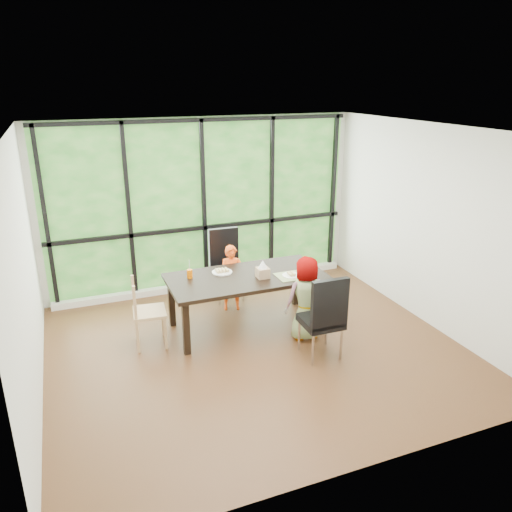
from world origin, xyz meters
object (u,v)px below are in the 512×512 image
Objects in this scene: tissue_box at (263,273)px; orange_cup at (190,274)px; chair_window_leather at (227,266)px; plate_near at (291,275)px; chair_interior_leather at (321,315)px; chair_end_beech at (149,312)px; green_cup at (312,270)px; plate_far at (222,272)px; child_older at (307,298)px; child_toddler at (232,278)px; dining_table at (246,301)px.

orange_cup is at bearing 159.33° from tissue_box.
chair_window_leather is 1.32m from plate_near.
chair_interior_leather is 1.20× the size of chair_end_beech.
green_cup is 0.67× the size of tissue_box.
chair_interior_leather is 0.84m from plate_near.
chair_end_beech is at bearing -167.91° from plate_far.
child_toddler is at bearing -58.88° from child_older.
chair_interior_leather is at bearing -112.92° from chair_end_beech.
chair_window_leather is at bearing -66.54° from child_older.
chair_window_leather is 0.85m from plate_far.
plate_near is at bearing -76.61° from child_older.
chair_interior_leather is at bearing -88.84° from plate_near.
plate_far is 0.94m from plate_near.
tissue_box is (-0.43, 0.43, 0.26)m from child_older.
child_toddler is at bearing 90.00° from dining_table.
child_older is at bearing -80.25° from plate_near.
chair_end_beech is (-1.36, -0.98, -0.09)m from chair_window_leather.
dining_table is 0.52m from plate_far.
chair_window_leather and chair_interior_leather have the same top height.
dining_table is 1.93× the size of chair_window_leather.
tissue_box is at bearing -89.30° from chair_end_beech.
plate_near is at bearing -22.24° from dining_table.
chair_window_leather is 1.20× the size of chair_end_beech.
child_older is at bearing -100.59° from chair_end_beech.
chair_window_leather is at bearing 96.33° from tissue_box.
dining_table is at bearing 162.43° from green_cup.
dining_table is 8.50× the size of plate_near.
chair_end_beech reaches higher than dining_table.
child_older reaches higher than chair_window_leather.
chair_interior_leather is at bearing -61.08° from dining_table.
green_cup is (0.78, -1.24, 0.26)m from chair_window_leather.
plate_far is at bearing 141.21° from tissue_box.
child_toddler is 0.88× the size of child_older.
plate_near is (0.82, -0.45, -0.00)m from plate_far.
chair_end_beech is at bearing -179.96° from dining_table.
chair_interior_leather reaches higher than tissue_box.
plate_near is at bearing -65.39° from chair_window_leather.
dining_table is at bearing 157.76° from plate_near.
dining_table is at bearing -84.04° from chair_end_beech.
plate_far reaches higher than plate_near.
plate_far is (-0.27, -0.39, 0.27)m from child_toddler.
child_toddler reaches higher than plate_far.
child_toddler is at bearing 55.66° from plate_far.
child_older reaches higher than plate_near.
chair_end_beech is (-1.88, 1.04, -0.09)m from chair_interior_leather.
child_older is (0.61, -0.57, 0.18)m from dining_table.
plate_far is (-0.27, 0.22, 0.38)m from dining_table.
chair_window_leather is 9.26× the size of orange_cup.
child_toddler is 0.84m from tissue_box.
dining_table is 2.13× the size of child_toddler.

